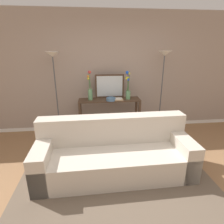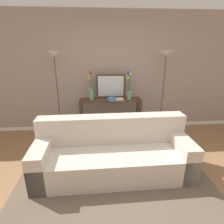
# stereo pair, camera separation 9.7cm
# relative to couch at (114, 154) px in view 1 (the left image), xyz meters

# --- Properties ---
(ground_plane) EXTENTS (16.00, 16.00, 0.02)m
(ground_plane) POSITION_rel_couch_xyz_m (0.14, -0.44, -0.33)
(ground_plane) COLOR #936B47
(back_wall) EXTENTS (12.00, 0.15, 2.69)m
(back_wall) POSITION_rel_couch_xyz_m (0.14, 1.81, 1.03)
(back_wall) COLOR white
(back_wall) RESTS_ON ground
(area_rug) EXTENTS (2.93, 1.99, 0.01)m
(area_rug) POSITION_rel_couch_xyz_m (0.00, -0.16, -0.31)
(area_rug) COLOR brown
(area_rug) RESTS_ON ground
(couch) EXTENTS (2.41, 0.89, 0.88)m
(couch) POSITION_rel_couch_xyz_m (0.00, 0.00, 0.00)
(couch) COLOR beige
(couch) RESTS_ON ground
(console_table) EXTENTS (1.36, 0.35, 0.83)m
(console_table) POSITION_rel_couch_xyz_m (0.06, 1.40, 0.26)
(console_table) COLOR #473323
(console_table) RESTS_ON ground
(floor_lamp_left) EXTENTS (0.28, 0.28, 1.84)m
(floor_lamp_left) POSITION_rel_couch_xyz_m (-1.07, 1.38, 1.13)
(floor_lamp_left) COLOR #4C4C51
(floor_lamp_left) RESTS_ON ground
(floor_lamp_right) EXTENTS (0.28, 0.28, 1.85)m
(floor_lamp_right) POSITION_rel_couch_xyz_m (1.23, 1.38, 1.14)
(floor_lamp_right) COLOR #4C4C51
(floor_lamp_right) RESTS_ON ground
(wall_mirror) EXTENTS (0.64, 0.02, 0.52)m
(wall_mirror) POSITION_rel_couch_xyz_m (0.08, 1.54, 0.78)
(wall_mirror) COLOR #473323
(wall_mirror) RESTS_ON console_table
(vase_tall_flowers) EXTENTS (0.11, 0.13, 0.63)m
(vase_tall_flowers) POSITION_rel_couch_xyz_m (-0.36, 1.40, 0.76)
(vase_tall_flowers) COLOR #669E6B
(vase_tall_flowers) RESTS_ON console_table
(vase_short_flowers) EXTENTS (0.12, 0.12, 0.61)m
(vase_short_flowers) POSITION_rel_couch_xyz_m (0.47, 1.38, 0.78)
(vase_short_flowers) COLOR #669E6B
(vase_short_flowers) RESTS_ON console_table
(fruit_bowl) EXTENTS (0.20, 0.20, 0.07)m
(fruit_bowl) POSITION_rel_couch_xyz_m (0.08, 1.29, 0.55)
(fruit_bowl) COLOR #4C7093
(fruit_bowl) RESTS_ON console_table
(book_stack) EXTENTS (0.19, 0.13, 0.05)m
(book_stack) POSITION_rel_couch_xyz_m (0.25, 1.29, 0.54)
(book_stack) COLOR tan
(book_stack) RESTS_ON console_table
(book_row_under_console) EXTENTS (0.26, 0.18, 0.13)m
(book_row_under_console) POSITION_rel_couch_xyz_m (-0.37, 1.40, -0.26)
(book_row_under_console) COLOR #BC3328
(book_row_under_console) RESTS_ON ground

